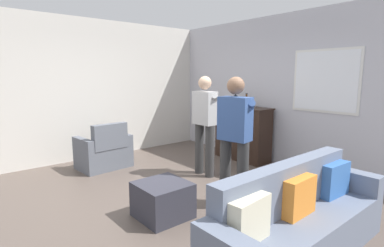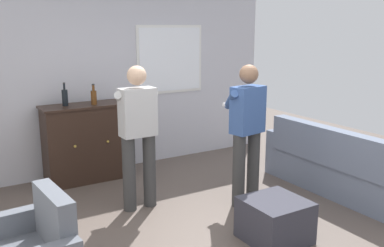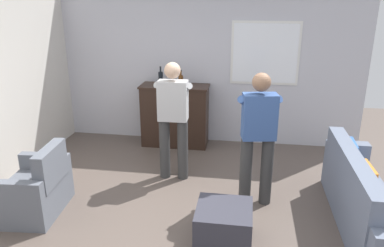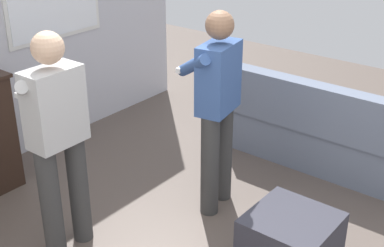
{
  "view_description": "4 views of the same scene",
  "coord_description": "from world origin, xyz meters",
  "px_view_note": "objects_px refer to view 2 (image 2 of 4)",
  "views": [
    {
      "loc": [
        3.34,
        -2.29,
        1.7
      ],
      "look_at": [
        0.15,
        0.37,
        1.02
      ],
      "focal_mm": 28.0,
      "sensor_mm": 36.0,
      "label": 1
    },
    {
      "loc": [
        -2.25,
        -3.32,
        2.1
      ],
      "look_at": [
        -0.09,
        0.26,
        1.15
      ],
      "focal_mm": 40.0,
      "sensor_mm": 36.0,
      "label": 2
    },
    {
      "loc": [
        0.68,
        -3.76,
        2.52
      ],
      "look_at": [
        0.04,
        0.4,
        1.07
      ],
      "focal_mm": 35.0,
      "sensor_mm": 36.0,
      "label": 3
    },
    {
      "loc": [
        -2.35,
        -1.74,
        2.58
      ],
      "look_at": [
        0.14,
        0.24,
        1.09
      ],
      "focal_mm": 50.0,
      "sensor_mm": 36.0,
      "label": 4
    }
  ],
  "objects_px": {
    "sideboard_cabinet": "(87,143)",
    "bottle_wine_green": "(94,97)",
    "ottoman": "(275,220)",
    "person_standing_left": "(138,131)",
    "couch": "(338,168)",
    "person_standing_right": "(247,128)",
    "bottle_liquor_amber": "(65,97)"
  },
  "relations": [
    {
      "from": "bottle_wine_green",
      "to": "bottle_liquor_amber",
      "type": "xyz_separation_m",
      "value": [
        -0.36,
        0.09,
        0.01
      ]
    },
    {
      "from": "bottle_wine_green",
      "to": "ottoman",
      "type": "height_order",
      "value": "bottle_wine_green"
    },
    {
      "from": "sideboard_cabinet",
      "to": "ottoman",
      "type": "bearing_deg",
      "value": -68.52
    },
    {
      "from": "sideboard_cabinet",
      "to": "person_standing_right",
      "type": "relative_size",
      "value": 0.69
    },
    {
      "from": "person_standing_left",
      "to": "ottoman",
      "type": "bearing_deg",
      "value": -60.16
    },
    {
      "from": "person_standing_left",
      "to": "person_standing_right",
      "type": "xyz_separation_m",
      "value": [
        1.15,
        -0.53,
        0.0
      ]
    },
    {
      "from": "person_standing_left",
      "to": "person_standing_right",
      "type": "bearing_deg",
      "value": -24.87
    },
    {
      "from": "sideboard_cabinet",
      "to": "bottle_liquor_amber",
      "type": "height_order",
      "value": "bottle_liquor_amber"
    },
    {
      "from": "bottle_wine_green",
      "to": "person_standing_right",
      "type": "distance_m",
      "value": 2.14
    },
    {
      "from": "bottle_wine_green",
      "to": "ottoman",
      "type": "xyz_separation_m",
      "value": [
        0.93,
        -2.62,
        -0.96
      ]
    },
    {
      "from": "person_standing_right",
      "to": "couch",
      "type": "bearing_deg",
      "value": -18.72
    },
    {
      "from": "couch",
      "to": "person_standing_left",
      "type": "bearing_deg",
      "value": 158.17
    },
    {
      "from": "bottle_liquor_amber",
      "to": "couch",
      "type": "bearing_deg",
      "value": -38.23
    },
    {
      "from": "sideboard_cabinet",
      "to": "couch",
      "type": "bearing_deg",
      "value": -40.35
    },
    {
      "from": "couch",
      "to": "sideboard_cabinet",
      "type": "distance_m",
      "value": 3.36
    },
    {
      "from": "sideboard_cabinet",
      "to": "person_standing_right",
      "type": "distance_m",
      "value": 2.28
    },
    {
      "from": "bottle_wine_green",
      "to": "person_standing_left",
      "type": "xyz_separation_m",
      "value": [
        0.11,
        -1.18,
        -0.24
      ]
    },
    {
      "from": "ottoman",
      "to": "person_standing_right",
      "type": "bearing_deg",
      "value": 69.99
    },
    {
      "from": "couch",
      "to": "bottle_wine_green",
      "type": "distance_m",
      "value": 3.33
    },
    {
      "from": "bottle_liquor_amber",
      "to": "person_standing_right",
      "type": "relative_size",
      "value": 0.18
    },
    {
      "from": "bottle_wine_green",
      "to": "person_standing_left",
      "type": "bearing_deg",
      "value": -84.64
    },
    {
      "from": "couch",
      "to": "sideboard_cabinet",
      "type": "relative_size",
      "value": 1.93
    },
    {
      "from": "sideboard_cabinet",
      "to": "bottle_wine_green",
      "type": "distance_m",
      "value": 0.65
    },
    {
      "from": "ottoman",
      "to": "person_standing_right",
      "type": "height_order",
      "value": "person_standing_right"
    },
    {
      "from": "person_standing_left",
      "to": "person_standing_right",
      "type": "relative_size",
      "value": 1.0
    },
    {
      "from": "bottle_liquor_amber",
      "to": "ottoman",
      "type": "bearing_deg",
      "value": -64.41
    },
    {
      "from": "ottoman",
      "to": "person_standing_left",
      "type": "bearing_deg",
      "value": 119.84
    },
    {
      "from": "couch",
      "to": "person_standing_right",
      "type": "bearing_deg",
      "value": 161.28
    },
    {
      "from": "couch",
      "to": "sideboard_cabinet",
      "type": "bearing_deg",
      "value": 139.65
    },
    {
      "from": "bottle_wine_green",
      "to": "sideboard_cabinet",
      "type": "bearing_deg",
      "value": 154.78
    },
    {
      "from": "couch",
      "to": "bottle_liquor_amber",
      "type": "relative_size",
      "value": 7.23
    },
    {
      "from": "couch",
      "to": "person_standing_right",
      "type": "height_order",
      "value": "person_standing_right"
    }
  ]
}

